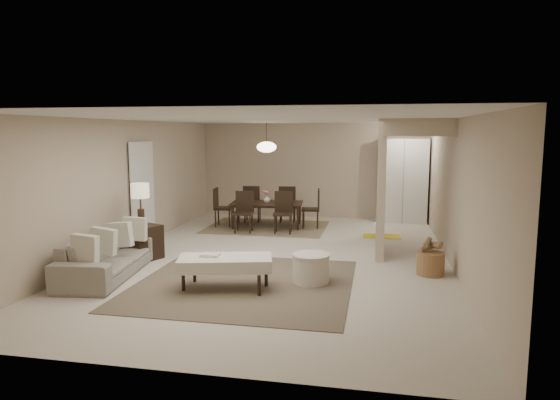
% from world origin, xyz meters
% --- Properties ---
extents(floor, '(9.00, 9.00, 0.00)m').
position_xyz_m(floor, '(0.00, 0.00, 0.00)').
color(floor, beige).
rests_on(floor, ground).
extents(ceiling, '(9.00, 9.00, 0.00)m').
position_xyz_m(ceiling, '(0.00, 0.00, 2.50)').
color(ceiling, white).
rests_on(ceiling, back_wall).
extents(back_wall, '(6.00, 0.00, 6.00)m').
position_xyz_m(back_wall, '(0.00, 4.50, 1.25)').
color(back_wall, '#C4AF94').
rests_on(back_wall, floor).
extents(left_wall, '(0.00, 9.00, 9.00)m').
position_xyz_m(left_wall, '(-3.00, 0.00, 1.25)').
color(left_wall, '#C4AF94').
rests_on(left_wall, floor).
extents(right_wall, '(0.00, 9.00, 9.00)m').
position_xyz_m(right_wall, '(3.00, 0.00, 1.25)').
color(right_wall, '#C4AF94').
rests_on(right_wall, floor).
extents(partition, '(0.15, 2.50, 2.50)m').
position_xyz_m(partition, '(1.80, 1.25, 1.25)').
color(partition, '#C4AF94').
rests_on(partition, floor).
extents(doorway, '(0.04, 0.90, 2.04)m').
position_xyz_m(doorway, '(-2.97, 0.60, 1.02)').
color(doorway, black).
rests_on(doorway, floor).
extents(pantry_cabinet, '(1.20, 0.55, 2.10)m').
position_xyz_m(pantry_cabinet, '(2.35, 4.15, 1.05)').
color(pantry_cabinet, silver).
rests_on(pantry_cabinet, floor).
extents(flush_light, '(0.44, 0.44, 0.05)m').
position_xyz_m(flush_light, '(2.30, 3.20, 2.46)').
color(flush_light, white).
rests_on(flush_light, ceiling).
extents(living_rug, '(3.20, 3.20, 0.01)m').
position_xyz_m(living_rug, '(-0.20, -1.68, 0.01)').
color(living_rug, brown).
rests_on(living_rug, floor).
extents(sofa, '(2.29, 1.14, 0.64)m').
position_xyz_m(sofa, '(-2.45, -1.68, 0.32)').
color(sofa, gray).
rests_on(sofa, floor).
extents(ottoman_bench, '(1.45, 0.92, 0.48)m').
position_xyz_m(ottoman_bench, '(-0.40, -1.98, 0.39)').
color(ottoman_bench, beige).
rests_on(ottoman_bench, living_rug).
extents(side_table, '(0.73, 0.73, 0.61)m').
position_xyz_m(side_table, '(-2.40, -0.59, 0.31)').
color(side_table, black).
rests_on(side_table, floor).
extents(table_lamp, '(0.32, 0.32, 0.76)m').
position_xyz_m(table_lamp, '(-2.40, -0.59, 1.17)').
color(table_lamp, '#412C1C').
rests_on(table_lamp, side_table).
extents(round_pouf, '(0.57, 0.57, 0.44)m').
position_xyz_m(round_pouf, '(0.78, -1.44, 0.22)').
color(round_pouf, beige).
rests_on(round_pouf, floor).
extents(wicker_basket, '(0.50, 0.50, 0.37)m').
position_xyz_m(wicker_basket, '(2.60, -0.63, 0.19)').
color(wicker_basket, brown).
rests_on(wicker_basket, floor).
extents(dining_rug, '(2.80, 2.10, 0.01)m').
position_xyz_m(dining_rug, '(-0.86, 2.78, 0.01)').
color(dining_rug, '#746448').
rests_on(dining_rug, floor).
extents(dining_table, '(1.79, 1.12, 0.60)m').
position_xyz_m(dining_table, '(-0.86, 2.78, 0.30)').
color(dining_table, black).
rests_on(dining_table, dining_rug).
extents(dining_chairs, '(2.54, 1.94, 0.94)m').
position_xyz_m(dining_chairs, '(-0.86, 2.78, 0.47)').
color(dining_chairs, black).
rests_on(dining_chairs, dining_rug).
extents(vase, '(0.21, 0.21, 0.17)m').
position_xyz_m(vase, '(-0.86, 2.78, 0.68)').
color(vase, white).
rests_on(vase, dining_table).
extents(yellow_mat, '(0.82, 0.52, 0.01)m').
position_xyz_m(yellow_mat, '(1.85, 2.23, 0.01)').
color(yellow_mat, yellow).
rests_on(yellow_mat, floor).
extents(pendant_light, '(0.46, 0.46, 0.71)m').
position_xyz_m(pendant_light, '(-0.86, 2.78, 1.92)').
color(pendant_light, '#412C1C').
rests_on(pendant_light, ceiling).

